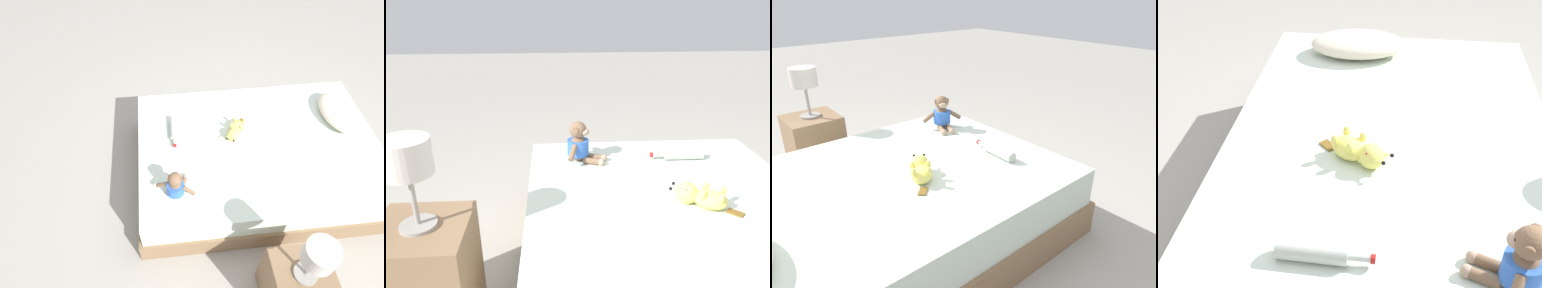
# 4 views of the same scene
# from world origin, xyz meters

# --- Properties ---
(bed) EXTENTS (1.38, 2.00, 0.42)m
(bed) POSITION_xyz_m (0.00, 0.00, 0.21)
(bed) COLOR #846647
(bed) RESTS_ON ground_plane
(plush_monkey) EXTENTS (0.25, 0.28, 0.24)m
(plush_monkey) POSITION_xyz_m (0.39, -0.70, 0.52)
(plush_monkey) COLOR brown
(plush_monkey) RESTS_ON bed
(plush_yellow_creature) EXTENTS (0.31, 0.22, 0.10)m
(plush_yellow_creature) POSITION_xyz_m (-0.11, -0.18, 0.47)
(plush_yellow_creature) COLOR #EAE066
(plush_yellow_creature) RESTS_ON bed
(glass_bottle) EXTENTS (0.31, 0.07, 0.06)m
(glass_bottle) POSITION_xyz_m (-0.20, -0.67, 0.46)
(glass_bottle) COLOR #B7BCB2
(glass_bottle) RESTS_ON bed
(nightstand) EXTENTS (0.36, 0.36, 0.49)m
(nightstand) POSITION_xyz_m (1.06, 0.00, 0.24)
(nightstand) COLOR #846647
(nightstand) RESTS_ON ground_plane
(bedside_lamp) EXTENTS (0.18, 0.18, 0.36)m
(bedside_lamp) POSITION_xyz_m (1.06, 0.00, 0.76)
(bedside_lamp) COLOR gray
(bedside_lamp) RESTS_ON nightstand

